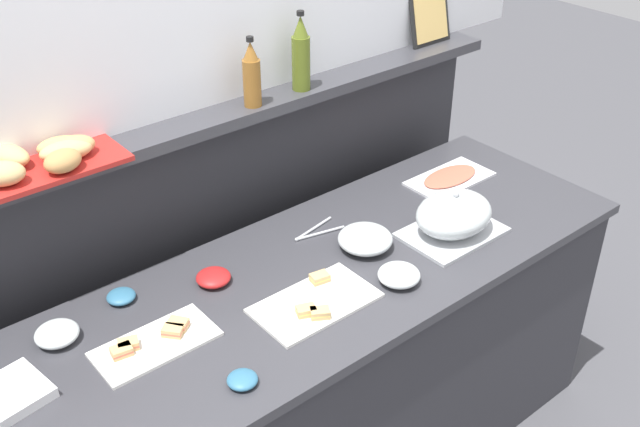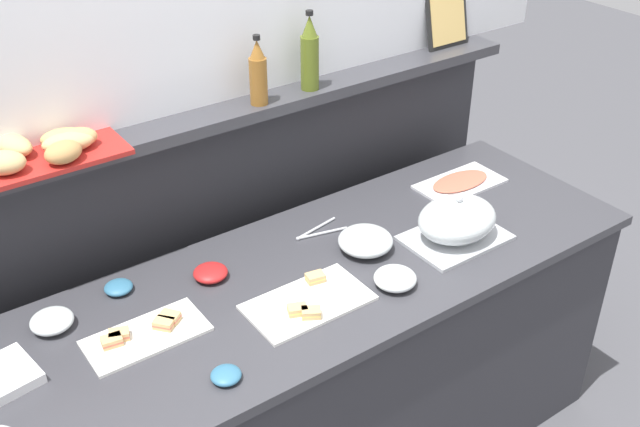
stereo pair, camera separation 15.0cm
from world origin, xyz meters
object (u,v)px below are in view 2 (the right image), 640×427
object	(u,v)px
cold_cuts_platter	(460,183)
vinegar_bottle_amber	(258,74)
glass_bowl_large	(395,279)
glass_bowl_medium	(365,242)
sandwich_platter_side	(308,302)
glass_bowl_extra	(52,322)
framed_picture	(447,17)
olive_oil_bottle	(310,55)
sandwich_platter_rear	(145,334)
condiment_bowl_red	(210,273)
serving_tongs	(318,231)
napkin_stack	(1,377)
bread_basket	(47,149)
condiment_bowl_cream	(226,375)
condiment_bowl_teal	(119,287)
serving_cloche	(457,221)

from	to	relation	value
cold_cuts_platter	vinegar_bottle_amber	distance (m)	0.90
glass_bowl_large	glass_bowl_medium	bearing A→B (deg)	77.64
sandwich_platter_side	cold_cuts_platter	size ratio (longest dim) A/B	1.10
glass_bowl_extra	framed_picture	world-z (taller)	framed_picture
glass_bowl_extra	olive_oil_bottle	distance (m)	1.20
sandwich_platter_rear	vinegar_bottle_amber	size ratio (longest dim) A/B	1.45
condiment_bowl_red	serving_tongs	size ratio (longest dim) A/B	0.59
glass_bowl_medium	napkin_stack	size ratio (longest dim) A/B	1.07
bread_basket	framed_picture	size ratio (longest dim) A/B	1.83
sandwich_platter_side	vinegar_bottle_amber	distance (m)	0.77
serving_tongs	condiment_bowl_cream	bearing A→B (deg)	-144.15
glass_bowl_large	condiment_bowl_cream	xyz separation A→B (m)	(-0.63, -0.06, -0.01)
condiment_bowl_teal	serving_tongs	distance (m)	0.69
bread_basket	napkin_stack	bearing A→B (deg)	-131.19
sandwich_platter_side	condiment_bowl_cream	bearing A→B (deg)	-159.27
condiment_bowl_cream	bread_basket	distance (m)	0.84
serving_tongs	bread_basket	bearing A→B (deg)	160.66
napkin_stack	olive_oil_bottle	xyz separation A→B (m)	(1.24, 0.37, 0.51)
glass_bowl_large	napkin_stack	size ratio (longest dim) A/B	0.79
sandwich_platter_side	condiment_bowl_red	bearing A→B (deg)	121.39
framed_picture	serving_tongs	bearing A→B (deg)	-159.23
serving_tongs	vinegar_bottle_amber	size ratio (longest dim) A/B	0.78
condiment_bowl_teal	bread_basket	size ratio (longest dim) A/B	0.20
sandwich_platter_rear	cold_cuts_platter	bearing A→B (deg)	4.81
glass_bowl_extra	condiment_bowl_red	size ratio (longest dim) A/B	1.13
napkin_stack	sandwich_platter_rear	bearing A→B (deg)	-7.88
glass_bowl_extra	olive_oil_bottle	size ratio (longest dim) A/B	0.45
sandwich_platter_rear	vinegar_bottle_amber	bearing A→B (deg)	32.39
sandwich_platter_side	vinegar_bottle_amber	size ratio (longest dim) A/B	1.58
sandwich_platter_rear	glass_bowl_large	bearing A→B (deg)	-17.17
serving_cloche	olive_oil_bottle	bearing A→B (deg)	109.47
glass_bowl_extra	napkin_stack	xyz separation A→B (m)	(-0.18, -0.14, -0.01)
cold_cuts_platter	condiment_bowl_teal	distance (m)	1.32
glass_bowl_medium	framed_picture	xyz separation A→B (m)	(0.78, 0.50, 0.48)
sandwich_platter_side	napkin_stack	world-z (taller)	sandwich_platter_side
sandwich_platter_side	glass_bowl_medium	bearing A→B (deg)	21.69
bread_basket	condiment_bowl_cream	bearing A→B (deg)	-77.24
serving_tongs	bread_basket	world-z (taller)	bread_basket
cold_cuts_platter	napkin_stack	size ratio (longest dim) A/B	1.99
condiment_bowl_cream	serving_cloche	bearing A→B (deg)	7.95
cold_cuts_platter	condiment_bowl_cream	distance (m)	1.30
condiment_bowl_teal	vinegar_bottle_amber	bearing A→B (deg)	15.35
serving_cloche	bread_basket	distance (m)	1.31
glass_bowl_medium	cold_cuts_platter	bearing A→B (deg)	13.31
cold_cuts_platter	bread_basket	distance (m)	1.49
cold_cuts_platter	vinegar_bottle_amber	xyz separation A→B (m)	(-0.69, 0.30, 0.50)
glass_bowl_large	serving_tongs	world-z (taller)	glass_bowl_large
glass_bowl_medium	bread_basket	size ratio (longest dim) A/B	0.43
glass_bowl_large	olive_oil_bottle	xyz separation A→B (m)	(0.13, 0.65, 0.50)
glass_bowl_medium	serving_tongs	xyz separation A→B (m)	(-0.07, 0.18, -0.03)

